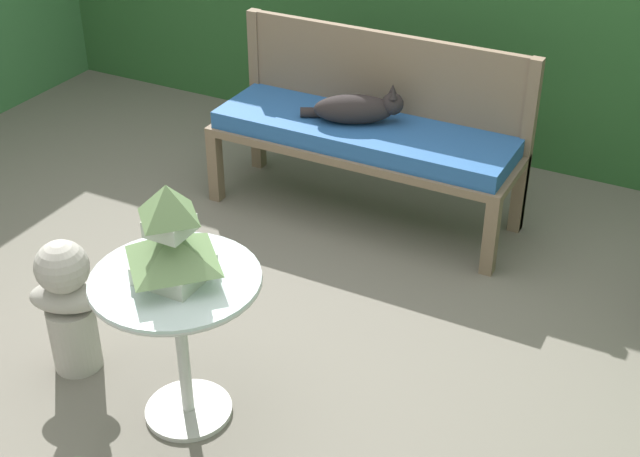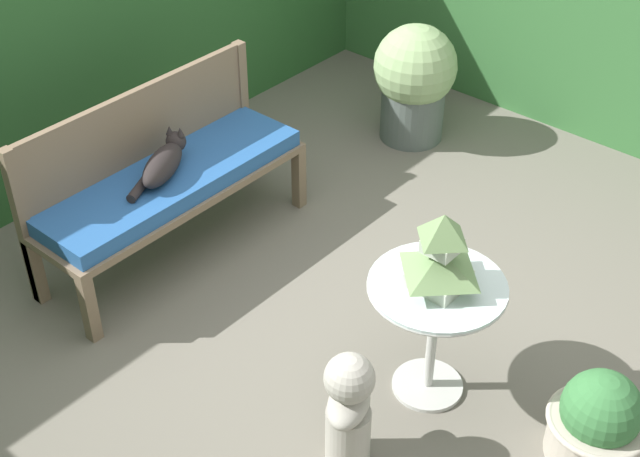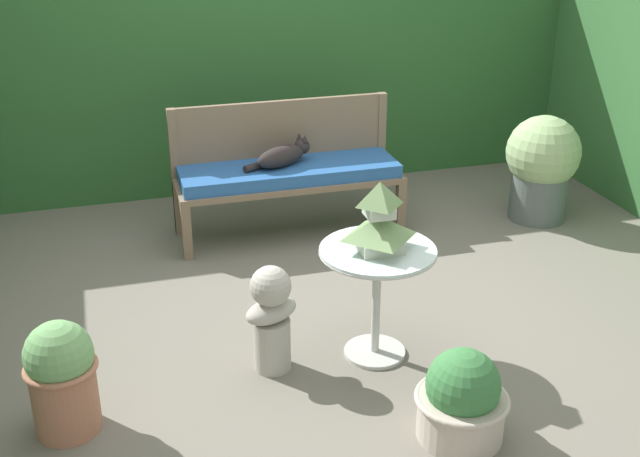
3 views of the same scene
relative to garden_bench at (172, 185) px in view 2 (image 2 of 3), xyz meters
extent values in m
plane|color=#666056|center=(-0.02, -1.01, -0.42)|extent=(30.00, 30.00, 0.00)
cube|color=#336633|center=(2.83, -0.86, 0.34)|extent=(0.70, 3.50, 1.50)
cube|color=brown|center=(-0.73, -0.21, -0.23)|extent=(0.06, 0.06, 0.37)
cube|color=brown|center=(0.73, -0.21, -0.23)|extent=(0.06, 0.06, 0.37)
cube|color=brown|center=(-0.73, 0.21, -0.23)|extent=(0.06, 0.06, 0.37)
cube|color=brown|center=(0.73, 0.21, -0.23)|extent=(0.06, 0.06, 0.37)
cube|color=brown|center=(0.00, 0.00, -0.03)|extent=(1.52, 0.48, 0.04)
cube|color=#23518E|center=(0.00, 0.00, 0.04)|extent=(1.46, 0.44, 0.09)
cube|color=brown|center=(-0.73, 0.22, 0.02)|extent=(0.06, 0.06, 0.88)
cube|color=brown|center=(0.73, 0.22, 0.02)|extent=(0.06, 0.06, 0.88)
cube|color=brown|center=(0.00, 0.22, 0.27)|extent=(1.46, 0.04, 0.40)
ellipsoid|color=black|center=(-0.05, -0.01, 0.15)|extent=(0.40, 0.29, 0.14)
sphere|color=black|center=(0.11, 0.07, 0.18)|extent=(0.11, 0.11, 0.11)
cone|color=black|center=(0.10, 0.10, 0.24)|extent=(0.04, 0.04, 0.05)
cone|color=black|center=(0.12, 0.05, 0.24)|extent=(0.04, 0.04, 0.05)
cylinder|color=black|center=(-0.22, -0.02, 0.10)|extent=(0.21, 0.14, 0.05)
cylinder|color=#B7B7B2|center=(0.05, -1.60, -0.41)|extent=(0.32, 0.32, 0.02)
cylinder|color=#B7B7B2|center=(0.05, -1.60, -0.12)|extent=(0.04, 0.04, 0.59)
cylinder|color=silver|center=(0.05, -1.60, 0.18)|extent=(0.58, 0.58, 0.01)
torus|color=#B7B7B2|center=(0.05, -1.60, 0.17)|extent=(0.58, 0.58, 0.02)
cube|color=#B2BCA8|center=(0.05, -1.60, 0.22)|extent=(0.21, 0.21, 0.06)
pyramid|color=#668451|center=(0.05, -1.60, 0.31)|extent=(0.28, 0.28, 0.11)
cube|color=#B2BCA8|center=(0.05, -1.60, 0.39)|extent=(0.13, 0.13, 0.06)
pyramid|color=#668451|center=(0.05, -1.60, 0.48)|extent=(0.18, 0.18, 0.12)
cylinder|color=#A39E93|center=(-0.49, -1.57, -0.28)|extent=(0.19, 0.19, 0.27)
ellipsoid|color=#A39E93|center=(-0.49, -1.57, -0.09)|extent=(0.33, 0.27, 0.11)
sphere|color=#A39E93|center=(-0.49, -1.57, 0.05)|extent=(0.20, 0.20, 0.20)
cylinder|color=#4C5651|center=(1.77, -0.24, -0.21)|extent=(0.40, 0.40, 0.41)
torus|color=#4C5651|center=(1.77, -0.24, -0.02)|extent=(0.44, 0.44, 0.03)
sphere|color=#89A870|center=(1.77, -0.24, 0.08)|extent=(0.52, 0.52, 0.52)
cylinder|color=#ADA393|center=(0.19, -2.32, -0.31)|extent=(0.38, 0.38, 0.21)
torus|color=#ADA393|center=(0.19, -2.32, -0.22)|extent=(0.42, 0.42, 0.03)
sphere|color=#336B38|center=(0.19, -2.32, -0.15)|extent=(0.33, 0.33, 0.33)
camera|label=1|loc=(1.61, -3.53, 1.88)|focal=50.00mm
camera|label=2|loc=(-2.36, -3.05, 2.55)|focal=50.00mm
camera|label=3|loc=(-1.20, -4.92, 1.88)|focal=45.00mm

